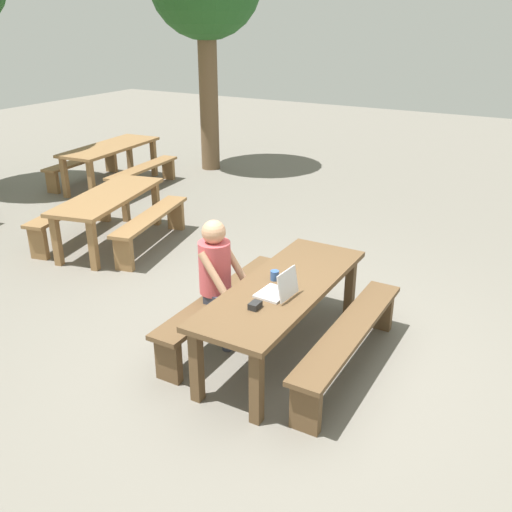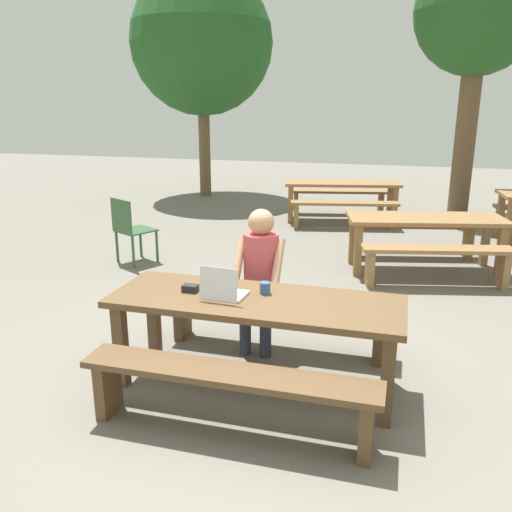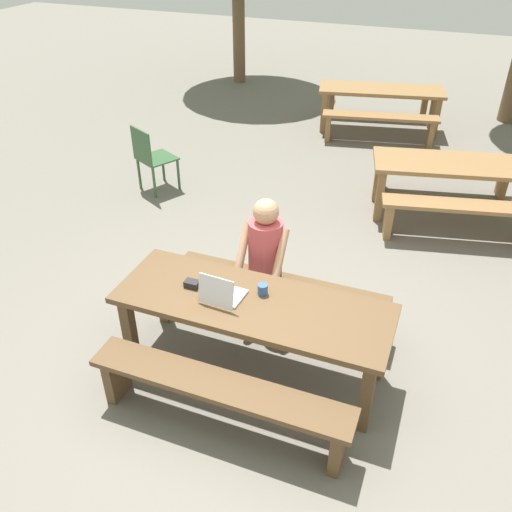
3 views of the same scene
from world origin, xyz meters
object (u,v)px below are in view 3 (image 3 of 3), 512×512
person_seated (264,254)px  picnic_table_distant (456,171)px  laptop (222,293)px  small_pouch (192,284)px  plastic_chair (152,157)px  picnic_table_rear (381,95)px  coffee_mug (263,289)px  picnic_table_front (252,311)px

person_seated → picnic_table_distant: size_ratio=0.61×
person_seated → picnic_table_distant: person_seated is taller
laptop → person_seated: bearing=-93.9°
small_pouch → picnic_table_distant: (1.82, 3.34, -0.14)m
person_seated → plastic_chair: (-2.33, 1.99, -0.26)m
small_pouch → picnic_table_rear: (0.44, 6.01, -0.14)m
coffee_mug → picnic_table_rear: bearing=91.2°
laptop → picnic_table_rear: size_ratio=0.15×
laptop → picnic_table_distant: 3.74m
laptop → small_pouch: 0.30m
picnic_table_front → small_pouch: (-0.52, 0.00, 0.13)m
picnic_table_front → small_pouch: size_ratio=18.72×
small_pouch → person_seated: size_ratio=0.09×
coffee_mug → person_seated: 0.53m
laptop → person_seated: person_seated is taller
small_pouch → laptop: bearing=-13.9°
picnic_table_rear → coffee_mug: bearing=-100.6°
picnic_table_rear → picnic_table_distant: bearing=-74.5°
picnic_table_front → coffee_mug: size_ratio=24.19×
person_seated → coffee_mug: bearing=-70.5°
laptop → picnic_table_rear: 6.08m
laptop → plastic_chair: 3.50m
small_pouch → coffee_mug: bearing=11.4°
coffee_mug → person_seated: size_ratio=0.07×
coffee_mug → picnic_table_distant: 3.47m
coffee_mug → laptop: bearing=-145.5°
picnic_table_front → picnic_table_rear: 6.01m
person_seated → picnic_table_rear: bearing=89.4°
laptop → person_seated: size_ratio=0.25×
picnic_table_front → small_pouch: small_pouch is taller
picnic_table_rear → picnic_table_front: bearing=-101.0°
small_pouch → coffee_mug: 0.57m
small_pouch → picnic_table_distant: 3.80m
person_seated → plastic_chair: 3.07m
person_seated → small_pouch: bearing=-122.0°
laptop → picnic_table_distant: size_ratio=0.15×
person_seated → picnic_table_rear: 5.39m
picnic_table_rear → picnic_table_distant: picnic_table_rear is taller
small_pouch → picnic_table_front: bearing=-0.2°
coffee_mug → plastic_chair: bearing=135.1°
small_pouch → picnic_table_rear: size_ratio=0.05×
picnic_table_distant → picnic_table_rear: bearing=104.6°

